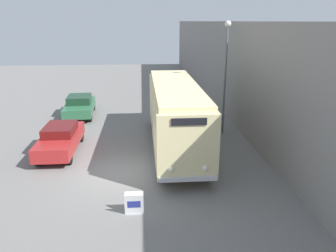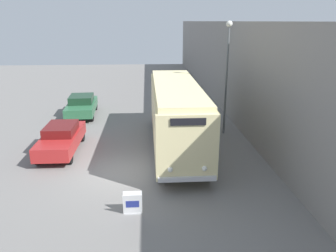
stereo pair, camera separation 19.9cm
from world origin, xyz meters
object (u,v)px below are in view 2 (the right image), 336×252
(vintage_bus, at_px, (176,112))
(sign_board, at_px, (133,204))
(parked_car_near, at_px, (61,138))
(parked_car_mid, at_px, (82,105))
(streetlamp, at_px, (227,63))

(vintage_bus, distance_m, sign_board, 7.02)
(parked_car_near, xyz_separation_m, parked_car_mid, (-0.23, 7.07, 0.02))
(sign_board, distance_m, parked_car_near, 7.42)
(parked_car_near, relative_size, parked_car_mid, 1.00)
(vintage_bus, relative_size, parked_car_near, 2.27)
(sign_board, xyz_separation_m, parked_car_mid, (-4.22, 13.31, 0.37))
(vintage_bus, bearing_deg, sign_board, -108.21)
(vintage_bus, bearing_deg, parked_car_near, -177.62)
(vintage_bus, distance_m, parked_car_near, 6.26)
(sign_board, relative_size, streetlamp, 0.13)
(parked_car_mid, bearing_deg, vintage_bus, -50.53)
(parked_car_near, bearing_deg, streetlamp, 14.74)
(vintage_bus, height_order, sign_board, vintage_bus)
(vintage_bus, height_order, parked_car_mid, vintage_bus)
(vintage_bus, bearing_deg, streetlamp, 34.06)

